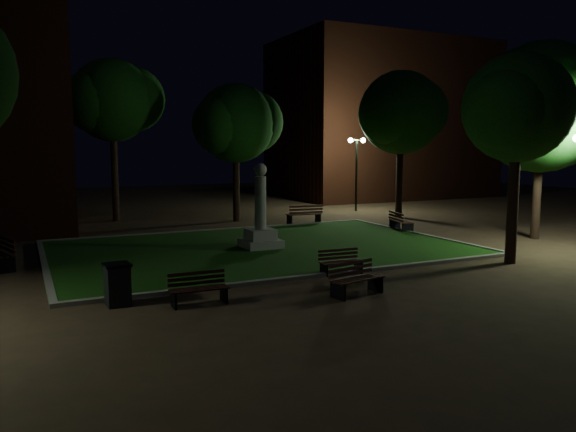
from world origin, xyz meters
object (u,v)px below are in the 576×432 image
bench_right_side (400,222)px  monument (260,224)px  bench_near_left (341,262)px  bench_near_right (356,280)px  trash_bin (117,284)px  bench_west_near (199,290)px  bench_far_side (304,215)px

bench_right_side → monument: bearing=113.7°
bench_near_left → bench_near_right: bench_near_right is taller
bench_near_left → trash_bin: trash_bin is taller
monument → bench_near_left: 5.02m
bench_near_right → trash_bin: bearing=152.4°
bench_near_left → trash_bin: size_ratio=1.32×
monument → bench_near_right: bearing=-92.7°
bench_right_side → trash_bin: (-13.84, -7.12, 0.12)m
trash_bin → bench_west_near: bearing=-22.9°
bench_west_near → bench_far_side: (9.09, 11.89, 0.09)m
monument → trash_bin: 8.32m
bench_far_side → trash_bin: (-10.90, -11.12, 0.07)m
bench_right_side → bench_west_near: bearing=135.7°
bench_near_right → trash_bin: (-5.82, 1.66, 0.13)m
bench_near_right → trash_bin: 6.06m
bench_far_side → bench_near_left: bearing=73.1°
bench_near_right → bench_right_side: size_ratio=0.97×
bench_right_side → trash_bin: trash_bin is taller
bench_west_near → bench_right_side: size_ratio=0.86×
bench_near_right → bench_right_side: 11.89m
bench_near_left → bench_west_near: bench_west_near is taller
monument → bench_right_side: bearing=11.3°
bench_right_side → bench_far_side: bearing=48.7°
bench_near_right → trash_bin: trash_bin is taller
monument → trash_bin: monument is taller
bench_near_left → bench_near_right: bearing=-108.5°
bench_right_side → bench_far_side: (-2.94, 4.00, 0.05)m
monument → bench_near_left: (0.58, -4.95, -0.60)m
bench_near_left → bench_right_side: 9.62m
bench_near_right → trash_bin: size_ratio=1.56×
monument → bench_right_side: (7.68, 1.54, -0.54)m
bench_right_side → trash_bin: size_ratio=1.61×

